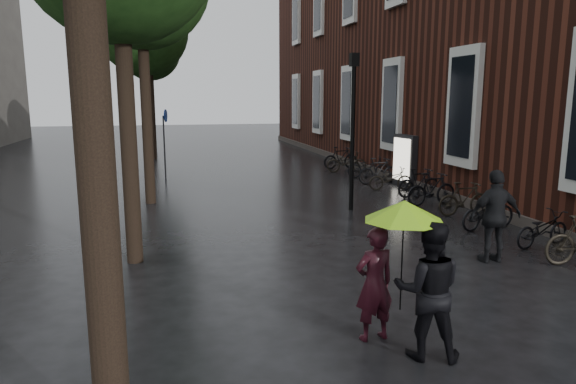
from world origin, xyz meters
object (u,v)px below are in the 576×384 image
object	(u,v)px
parked_bicycles	(410,182)
ad_lightbox	(405,161)
pedestrian_walking	(495,216)
lamp_post	(353,116)
person_black	(428,290)
person_burgundy	(374,284)

from	to	relation	value
parked_bicycles	ad_lightbox	size ratio (longest dim) A/B	7.79
pedestrian_walking	lamp_post	xyz separation A→B (m)	(-1.04, 5.34, 1.80)
pedestrian_walking	lamp_post	bearing A→B (deg)	-75.60
person_black	ad_lightbox	size ratio (longest dim) A/B	0.93
parked_bicycles	lamp_post	distance (m)	3.81
person_burgundy	pedestrian_walking	xyz separation A→B (m)	(3.70, 2.59, 0.14)
person_burgundy	parked_bicycles	xyz separation A→B (m)	(5.32, 9.44, -0.33)
person_burgundy	ad_lightbox	bearing A→B (deg)	-126.84
person_burgundy	parked_bicycles	bearing A→B (deg)	-128.10
person_black	pedestrian_walking	bearing A→B (deg)	-113.27
parked_bicycles	lamp_post	bearing A→B (deg)	-150.40
parked_bicycles	pedestrian_walking	bearing A→B (deg)	-103.28
ad_lightbox	parked_bicycles	bearing A→B (deg)	-117.30
pedestrian_walking	parked_bicycles	size ratio (longest dim) A/B	0.13
parked_bicycles	ad_lightbox	xyz separation A→B (m)	(0.72, 1.85, 0.49)
parked_bicycles	ad_lightbox	bearing A→B (deg)	68.75
person_black	ad_lightbox	distance (m)	13.13
person_burgundy	ad_lightbox	distance (m)	12.80
lamp_post	parked_bicycles	bearing A→B (deg)	29.60
parked_bicycles	person_burgundy	bearing A→B (deg)	-119.41
pedestrian_walking	lamp_post	distance (m)	5.73
ad_lightbox	lamp_post	bearing A→B (deg)	-141.23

